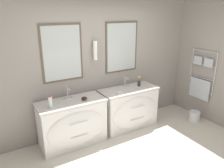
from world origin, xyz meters
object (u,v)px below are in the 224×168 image
(toiletry_bottle, at_px, (50,102))
(amenity_bowl, at_px, (84,98))
(vanity_left, at_px, (73,123))
(vanity_right, at_px, (129,108))
(waste_bin, at_px, (194,116))
(flower_vase, at_px, (139,82))

(toiletry_bottle, height_order, amenity_bowl, toiletry_bottle)
(vanity_left, distance_m, amenity_bowl, 0.50)
(toiletry_bottle, xyz_separation_m, amenity_bowl, (0.60, 0.01, -0.07))
(vanity_left, xyz_separation_m, vanity_right, (1.23, 0.00, 0.00))
(amenity_bowl, bearing_deg, toiletry_bottle, -178.79)
(vanity_left, xyz_separation_m, toiletry_bottle, (-0.38, -0.05, 0.51))
(waste_bin, bearing_deg, vanity_right, 158.12)
(toiletry_bottle, relative_size, flower_vase, 0.94)
(vanity_right, height_order, waste_bin, vanity_right)
(amenity_bowl, relative_size, flower_vase, 0.46)
(vanity_right, relative_size, amenity_bowl, 11.52)
(toiletry_bottle, bearing_deg, waste_bin, -9.50)
(vanity_right, xyz_separation_m, amenity_bowl, (-1.01, -0.04, 0.44))
(vanity_right, bearing_deg, vanity_left, 180.00)
(vanity_left, height_order, waste_bin, vanity_left)
(flower_vase, bearing_deg, vanity_right, -167.95)
(vanity_right, distance_m, amenity_bowl, 1.10)
(flower_vase, bearing_deg, waste_bin, -29.11)
(vanity_left, distance_m, waste_bin, 2.69)
(toiletry_bottle, xyz_separation_m, waste_bin, (2.99, -0.50, -0.82))
(vanity_left, bearing_deg, vanity_right, 0.00)
(amenity_bowl, bearing_deg, flower_vase, 4.48)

